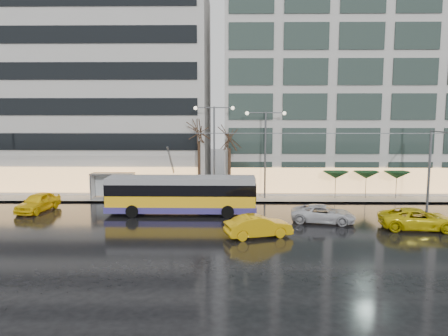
{
  "coord_description": "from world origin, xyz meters",
  "views": [
    {
      "loc": [
        3.57,
        -31.75,
        8.65
      ],
      "look_at": [
        3.05,
        5.0,
        3.9
      ],
      "focal_mm": 35.0,
      "sensor_mm": 36.0,
      "label": 1
    }
  ],
  "objects_px": {
    "trolleybus": "(181,196)",
    "bus_shelter": "(109,180)",
    "street_lamp_near": "(214,139)",
    "taxi_a": "(38,202)"
  },
  "relations": [
    {
      "from": "trolleybus",
      "to": "bus_shelter",
      "type": "distance_m",
      "value": 10.0
    },
    {
      "from": "street_lamp_near",
      "to": "taxi_a",
      "type": "height_order",
      "value": "street_lamp_near"
    },
    {
      "from": "trolleybus",
      "to": "street_lamp_near",
      "type": "height_order",
      "value": "street_lamp_near"
    },
    {
      "from": "trolleybus",
      "to": "bus_shelter",
      "type": "bearing_deg",
      "value": 141.59
    },
    {
      "from": "bus_shelter",
      "to": "street_lamp_near",
      "type": "relative_size",
      "value": 0.47
    },
    {
      "from": "bus_shelter",
      "to": "trolleybus",
      "type": "bearing_deg",
      "value": -38.41
    },
    {
      "from": "trolleybus",
      "to": "bus_shelter",
      "type": "xyz_separation_m",
      "value": [
        -7.83,
        6.21,
        0.39
      ]
    },
    {
      "from": "bus_shelter",
      "to": "taxi_a",
      "type": "height_order",
      "value": "bus_shelter"
    },
    {
      "from": "street_lamp_near",
      "to": "bus_shelter",
      "type": "bearing_deg",
      "value": -179.37
    },
    {
      "from": "bus_shelter",
      "to": "street_lamp_near",
      "type": "bearing_deg",
      "value": 0.63
    }
  ]
}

